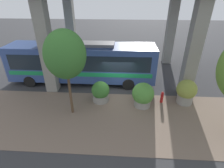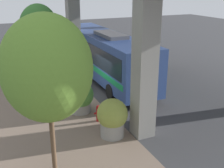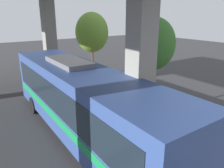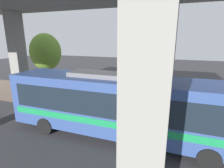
{
  "view_description": "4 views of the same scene",
  "coord_description": "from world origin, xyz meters",
  "px_view_note": "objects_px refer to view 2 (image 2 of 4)",
  "views": [
    {
      "loc": [
        -12.09,
        -0.29,
        7.54
      ],
      "look_at": [
        -0.87,
        0.38,
        1.42
      ],
      "focal_mm": 28.0,
      "sensor_mm": 36.0,
      "label": 1
    },
    {
      "loc": [
        -5.67,
        -15.76,
        6.8
      ],
      "look_at": [
        1.0,
        -0.77,
        0.96
      ],
      "focal_mm": 45.0,
      "sensor_mm": 36.0,
      "label": 2
    },
    {
      "loc": [
        6.26,
        11.91,
        5.76
      ],
      "look_at": [
        -0.8,
        1.48,
        1.73
      ],
      "focal_mm": 35.0,
      "sensor_mm": 36.0,
      "label": 3
    },
    {
      "loc": [
        10.74,
        5.91,
        5.42
      ],
      "look_at": [
        -0.74,
        1.78,
        2.27
      ],
      "focal_mm": 28.0,
      "sensor_mm": 36.0,
      "label": 4
    }
  ],
  "objects_px": {
    "bus": "(104,53)",
    "planter_middle": "(72,81)",
    "fire_hydrant": "(98,113)",
    "planter_front": "(112,118)",
    "planter_back": "(80,97)",
    "street_tree_far": "(47,69)",
    "street_tree_near": "(39,27)"
  },
  "relations": [
    {
      "from": "planter_middle",
      "to": "bus",
      "type": "bearing_deg",
      "value": 32.43
    },
    {
      "from": "street_tree_near",
      "to": "street_tree_far",
      "type": "distance_m",
      "value": 9.76
    },
    {
      "from": "fire_hydrant",
      "to": "street_tree_far",
      "type": "height_order",
      "value": "street_tree_far"
    },
    {
      "from": "planter_back",
      "to": "street_tree_far",
      "type": "distance_m",
      "value": 6.3
    },
    {
      "from": "fire_hydrant",
      "to": "street_tree_far",
      "type": "bearing_deg",
      "value": -133.02
    },
    {
      "from": "bus",
      "to": "street_tree_near",
      "type": "relative_size",
      "value": 2.23
    },
    {
      "from": "fire_hydrant",
      "to": "planter_front",
      "type": "bearing_deg",
      "value": -88.09
    },
    {
      "from": "street_tree_near",
      "to": "street_tree_far",
      "type": "bearing_deg",
      "value": -98.64
    },
    {
      "from": "bus",
      "to": "planter_front",
      "type": "relative_size",
      "value": 6.7
    },
    {
      "from": "bus",
      "to": "planter_middle",
      "type": "distance_m",
      "value": 3.86
    },
    {
      "from": "bus",
      "to": "planter_back",
      "type": "bearing_deg",
      "value": -125.03
    },
    {
      "from": "bus",
      "to": "fire_hydrant",
      "type": "distance_m",
      "value": 7.38
    },
    {
      "from": "street_tree_near",
      "to": "planter_middle",
      "type": "bearing_deg",
      "value": -49.52
    },
    {
      "from": "bus",
      "to": "planter_middle",
      "type": "height_order",
      "value": "bus"
    },
    {
      "from": "planter_front",
      "to": "bus",
      "type": "bearing_deg",
      "value": 70.12
    },
    {
      "from": "planter_middle",
      "to": "street_tree_near",
      "type": "relative_size",
      "value": 0.29
    },
    {
      "from": "planter_back",
      "to": "street_tree_far",
      "type": "xyz_separation_m",
      "value": [
        -2.55,
        -4.77,
        3.22
      ]
    },
    {
      "from": "planter_middle",
      "to": "planter_back",
      "type": "height_order",
      "value": "planter_back"
    },
    {
      "from": "bus",
      "to": "planter_middle",
      "type": "relative_size",
      "value": 7.8
    },
    {
      "from": "street_tree_near",
      "to": "planter_back",
      "type": "bearing_deg",
      "value": -77.51
    },
    {
      "from": "street_tree_near",
      "to": "street_tree_far",
      "type": "xyz_separation_m",
      "value": [
        -1.47,
        -9.65,
        -0.04
      ]
    },
    {
      "from": "fire_hydrant",
      "to": "planter_middle",
      "type": "height_order",
      "value": "planter_middle"
    },
    {
      "from": "bus",
      "to": "street_tree_near",
      "type": "distance_m",
      "value": 5.12
    },
    {
      "from": "fire_hydrant",
      "to": "planter_back",
      "type": "bearing_deg",
      "value": 108.79
    },
    {
      "from": "fire_hydrant",
      "to": "planter_back",
      "type": "xyz_separation_m",
      "value": [
        -0.51,
        1.49,
        0.44
      ]
    },
    {
      "from": "bus",
      "to": "planter_middle",
      "type": "bearing_deg",
      "value": -147.57
    },
    {
      "from": "fire_hydrant",
      "to": "planter_front",
      "type": "distance_m",
      "value": 1.76
    },
    {
      "from": "fire_hydrant",
      "to": "street_tree_far",
      "type": "xyz_separation_m",
      "value": [
        -3.06,
        -3.28,
        3.67
      ]
    },
    {
      "from": "planter_middle",
      "to": "street_tree_far",
      "type": "bearing_deg",
      "value": -110.87
    },
    {
      "from": "planter_middle",
      "to": "planter_back",
      "type": "distance_m",
      "value": 3.13
    },
    {
      "from": "planter_middle",
      "to": "planter_front",
      "type": "bearing_deg",
      "value": -88.93
    },
    {
      "from": "planter_middle",
      "to": "street_tree_near",
      "type": "distance_m",
      "value": 4.13
    }
  ]
}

